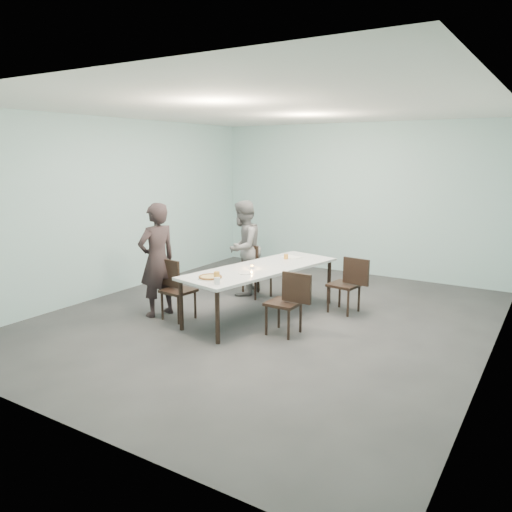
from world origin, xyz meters
The scene contains 16 objects.
ground centered at (0.00, 0.00, 0.00)m, with size 7.00×7.00×0.00m, color #333335.
room_shell centered at (0.00, 0.00, 2.03)m, with size 6.02×7.02×3.01m.
table centered at (-0.15, 0.09, 0.69)m, with size 1.40×2.73×0.75m.
chair_near_left centered at (-1.18, -0.68, 0.50)m, with size 0.63×0.46×0.87m.
chair_far_left centered at (-0.83, 0.97, 0.50)m, with size 0.65×0.53×0.87m.
chair_near_right centered at (0.59, -0.41, 0.50)m, with size 0.61×0.42×0.87m.
chair_far_right centered at (0.92, 0.90, 0.50)m, with size 0.63×0.47×0.87m.
diner_near centered at (-1.48, -0.70, 0.85)m, with size 0.62×0.41×1.70m, color black.
diner_far centered at (-1.04, 0.95, 0.81)m, with size 0.79×0.62×1.62m, color slate.
pizza centered at (-0.37, -0.87, 0.77)m, with size 0.34×0.34×0.04m.
side_plate centered at (-0.13, -0.39, 0.76)m, with size 0.18×0.18×0.01m, color white.
beer_glass centered at (-0.15, -1.01, 0.82)m, with size 0.08×0.08×0.15m, color orange.
water_tumbler centered at (-0.11, -1.07, 0.80)m, with size 0.08×0.08×0.09m, color silver.
tealight centered at (-0.21, -0.07, 0.77)m, with size 0.06×0.06×0.05m.
amber_tumbler centered at (-0.11, 0.79, 0.79)m, with size 0.07×0.07×0.08m, color orange.
menu centered at (-0.11, 0.98, 0.75)m, with size 0.30×0.22×0.01m, color silver.
Camera 1 is at (3.59, -6.07, 2.39)m, focal length 35.00 mm.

